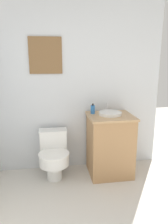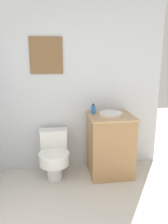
% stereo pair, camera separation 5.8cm
% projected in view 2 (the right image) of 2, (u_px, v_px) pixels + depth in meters
% --- Properties ---
extents(wall_back, '(3.47, 0.07, 2.50)m').
position_uv_depth(wall_back, '(41.00, 84.00, 3.04)').
color(wall_back, silver).
rests_on(wall_back, ground_plane).
extents(toilet, '(0.40, 0.55, 0.64)m').
position_uv_depth(toilet, '(54.00, 153.00, 2.98)').
color(toilet, white).
rests_on(toilet, ground_plane).
extents(vanity, '(0.61, 0.56, 0.85)m').
position_uv_depth(vanity, '(110.00, 145.00, 3.05)').
color(vanity, '#AD7F51').
rests_on(vanity, ground_plane).
extents(sink, '(0.31, 0.35, 0.13)m').
position_uv_depth(sink, '(111.00, 113.00, 2.96)').
color(sink, white).
rests_on(sink, vanity).
extents(soap_bottle, '(0.06, 0.06, 0.14)m').
position_uv_depth(soap_bottle, '(93.00, 109.00, 3.02)').
color(soap_bottle, '#2D6BB2').
rests_on(soap_bottle, vanity).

